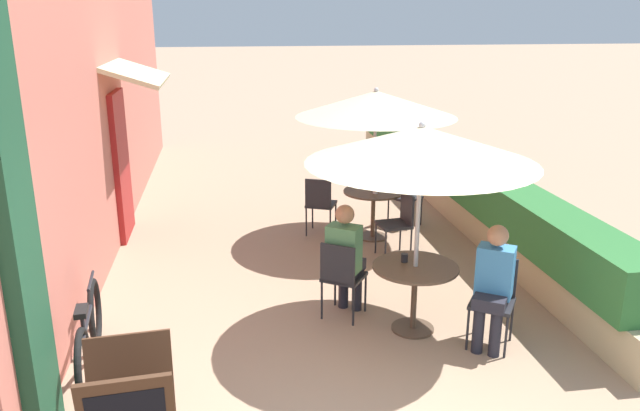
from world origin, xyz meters
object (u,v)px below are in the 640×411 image
Objects in this scene: patio_umbrella_near at (421,145)px; coffee_cup_near at (404,258)px; cafe_chair_mid_left at (399,219)px; cafe_chair_mid_back at (320,201)px; bicycle_leaning at (89,335)px; seated_patron_near_left at (493,282)px; patio_table_mid at (373,202)px; cafe_chair_near_left at (494,294)px; patio_table_near at (415,281)px; cafe_chair_near_right at (341,274)px; cafe_chair_mid_right at (401,192)px; seated_patron_near_right at (346,255)px; coffee_cup_mid at (375,190)px; patio_umbrella_mid at (376,104)px.

patio_umbrella_near is 24.82× the size of coffee_cup_near.
cafe_chair_mid_back is at bearing 35.65° from cafe_chair_mid_left.
cafe_chair_mid_back is at bearing 46.14° from bicycle_leaning.
seated_patron_near_left is at bearing -35.92° from patio_umbrella_near.
patio_table_mid is (0.31, 2.65, -0.21)m from coffee_cup_near.
coffee_cup_near is at bearing -96.74° from patio_table_mid.
cafe_chair_near_left is at bearing -81.71° from patio_table_mid.
seated_patron_near_left reaches higher than patio_table_mid.
seated_patron_near_left is at bearing -48.99° from cafe_chair_mid_back.
cafe_chair_mid_back reaches higher than patio_table_mid.
patio_table_near is at bearing -2.62° from seated_patron_near_left.
cafe_chair_mid_left is (-0.28, 2.38, 0.00)m from cafe_chair_near_left.
patio_umbrella_near reaches higher than cafe_chair_mid_left.
cafe_chair_mid_left is (0.40, 2.01, -1.43)m from patio_umbrella_near.
cafe_chair_mid_right is at bearing 96.45° from cafe_chair_near_right.
cafe_chair_near_left is at bearing -27.65° from patio_table_near.
coffee_cup_near is at bearing 1.99° from seated_patron_near_right.
coffee_cup_mid is (0.91, 2.28, 0.24)m from cafe_chair_near_right.
seated_patron_near_left is at bearing -7.88° from bicycle_leaning.
cafe_chair_near_left is 3.47m from patio_umbrella_mid.
coffee_cup_mid is (-0.58, -0.66, 0.24)m from cafe_chair_mid_right.
patio_table_mid is at bearing 83.26° from coffee_cup_near.
patio_table_mid is at bearing 5.65° from cafe_chair_mid_right.
patio_umbrella_near is at bearing -94.83° from coffee_cup_mid.
coffee_cup_mid is at bearing 101.51° from cafe_chair_near_right.
seated_patron_near_right reaches higher than coffee_cup_mid.
coffee_cup_mid is (0.22, 2.64, 0.21)m from patio_table_near.
seated_patron_near_left is 3.12m from coffee_cup_mid.
seated_patron_near_right is (-0.63, 0.45, 0.15)m from patio_table_near.
patio_umbrella_near is at bearing 5.65° from cafe_chair_near_left.
cafe_chair_mid_right is (0.80, 3.30, -0.02)m from patio_table_near.
cafe_chair_mid_left is at bearing -77.15° from patio_table_mid.
patio_umbrella_mid is at bearing 36.99° from bicycle_leaning.
patio_umbrella_mid reaches higher than cafe_chair_mid_back.
seated_patron_near_left is 3.77m from bicycle_leaning.
cafe_chair_mid_right is at bearing 42.85° from patio_umbrella_mid.
seated_patron_near_right is at bearing -110.31° from patio_umbrella_mid.
cafe_chair_near_left is 9.67× the size of coffee_cup_mid.
cafe_chair_mid_back is at bearing 120.70° from seated_patron_near_right.
cafe_chair_near_left is 0.70× the size of seated_patron_near_left.
cafe_chair_mid_back reaches higher than bicycle_leaning.
cafe_chair_mid_back is at bearing 99.65° from patio_umbrella_near.
cafe_chair_mid_left is at bearing 35.65° from cafe_chair_mid_right.
coffee_cup_mid is 4.47m from bicycle_leaning.
seated_patron_near_left reaches higher than coffee_cup_near.
seated_patron_near_left is 1.44× the size of cafe_chair_mid_right.
patio_umbrella_mid reaches higher than coffee_cup_mid.
patio_umbrella_mid is 2.57× the size of cafe_chair_mid_back.
cafe_chair_near_left is 0.70× the size of seated_patron_near_right.
coffee_cup_mid is at bearing -93.61° from patio_umbrella_mid.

